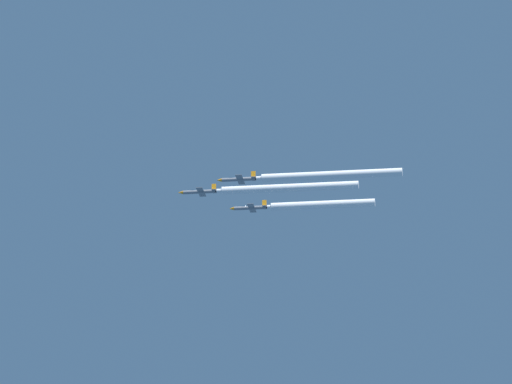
# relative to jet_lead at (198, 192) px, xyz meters

# --- Properties ---
(jet_lead) EXTENTS (7.37, 10.73, 2.58)m
(jet_lead) POSITION_rel_jet_lead_xyz_m (0.00, 0.00, 0.00)
(jet_lead) COLOR slate
(jet_left_wingman) EXTENTS (7.37, 10.73, 2.58)m
(jet_left_wingman) POSITION_rel_jet_lead_xyz_m (-12.64, -12.37, -1.52)
(jet_left_wingman) COLOR slate
(jet_right_wingman) EXTENTS (7.37, 10.73, 2.58)m
(jet_right_wingman) POSITION_rel_jet_lead_xyz_m (11.07, -12.26, -1.33)
(jet_right_wingman) COLOR slate
(smoke_trail_lead) EXTENTS (2.14, 38.14, 2.14)m
(smoke_trail_lead) POSITION_rel_jet_lead_xyz_m (-0.00, -24.01, -0.03)
(smoke_trail_lead) COLOR white
(smoke_trail_left_wingman) EXTENTS (2.14, 38.14, 2.14)m
(smoke_trail_left_wingman) POSITION_rel_jet_lead_xyz_m (-12.64, -36.38, -1.55)
(smoke_trail_left_wingman) COLOR white
(smoke_trail_right_wingman) EXTENTS (2.14, 29.40, 2.14)m
(smoke_trail_right_wingman) POSITION_rel_jet_lead_xyz_m (11.07, -31.91, -1.36)
(smoke_trail_right_wingman) COLOR white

